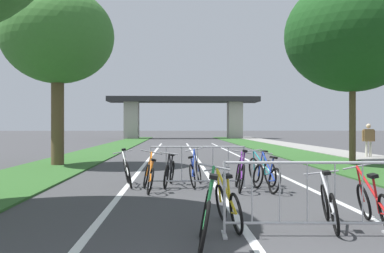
{
  "coord_description": "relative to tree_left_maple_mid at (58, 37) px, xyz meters",
  "views": [
    {
      "loc": [
        -1.04,
        -2.85,
        1.54
      ],
      "look_at": [
        0.09,
        26.39,
        1.53
      ],
      "focal_mm": 41.01,
      "sensor_mm": 36.0,
      "label": 1
    }
  ],
  "objects": [
    {
      "name": "bicycle_white_3",
      "position": [
        3.34,
        -5.86,
        -4.65
      ],
      "size": [
        0.66,
        1.66,
        0.98
      ],
      "rotation": [
        0.0,
        0.0,
        0.18
      ],
      "color": "black",
      "rests_on": "ground"
    },
    {
      "name": "lane_stripe_left_lane",
      "position": [
        3.35,
        3.91,
        -5.03
      ],
      "size": [
        0.14,
        36.6,
        0.01
      ],
      "primitive_type": "cube",
      "color": "silver",
      "rests_on": "ground"
    },
    {
      "name": "crowd_barrier_nearest",
      "position": [
        6.44,
        -11.16,
        -4.51
      ],
      "size": [
        2.41,
        0.54,
        1.05
      ],
      "rotation": [
        0.0,
        0.0,
        -0.04
      ],
      "color": "#ADADB2",
      "rests_on": "ground"
    },
    {
      "name": "tree_right_oak_near",
      "position": [
        11.58,
        -0.2,
        0.13
      ],
      "size": [
        5.31,
        5.31,
        7.43
      ],
      "color": "brown",
      "rests_on": "ground"
    },
    {
      "name": "bicycle_silver_7",
      "position": [
        6.92,
        -10.68,
        -4.68
      ],
      "size": [
        0.55,
        1.61,
        0.89
      ],
      "rotation": [
        0.0,
        0.0,
        -0.21
      ],
      "color": "black",
      "rests_on": "ground"
    },
    {
      "name": "bicycle_teal_4",
      "position": [
        6.86,
        -5.78,
        -4.66
      ],
      "size": [
        0.65,
        1.63,
        0.92
      ],
      "rotation": [
        0.0,
        0.0,
        0.24
      ],
      "color": "black",
      "rests_on": "ground"
    },
    {
      "name": "grass_verge_left",
      "position": [
        0.04,
        11.49,
        -5.01
      ],
      "size": [
        2.89,
        63.27,
        0.05
      ],
      "primitive_type": "cube",
      "color": "#2D5B26",
      "rests_on": "ground"
    },
    {
      "name": "sidewalk_path_right",
      "position": [
        13.83,
        11.49,
        -4.99
      ],
      "size": [
        2.39,
        63.27,
        0.08
      ],
      "primitive_type": "cube",
      "color": "gray",
      "rests_on": "ground"
    },
    {
      "name": "bicycle_red_5",
      "position": [
        7.6,
        -10.69,
        -4.68
      ],
      "size": [
        0.48,
        1.68,
        0.94
      ],
      "rotation": [
        0.0,
        0.0,
        -0.13
      ],
      "color": "black",
      "rests_on": "ground"
    },
    {
      "name": "bicycle_yellow_9",
      "position": [
        5.38,
        -10.59,
        -4.69
      ],
      "size": [
        0.5,
        1.56,
        0.89
      ],
      "rotation": [
        0.0,
        0.0,
        0.13
      ],
      "color": "black",
      "rests_on": "ground"
    },
    {
      "name": "grass_verge_right",
      "position": [
        11.19,
        11.49,
        -5.01
      ],
      "size": [
        2.89,
        63.27,
        0.05
      ],
      "primitive_type": "cube",
      "color": "#2D5B26",
      "rests_on": "ground"
    },
    {
      "name": "bicycle_orange_2",
      "position": [
        3.96,
        -6.86,
        -4.68
      ],
      "size": [
        0.54,
        1.64,
        0.97
      ],
      "rotation": [
        0.0,
        0.0,
        0.15
      ],
      "color": "black",
      "rests_on": "ground"
    },
    {
      "name": "lane_stripe_right_lane",
      "position": [
        7.89,
        3.91,
        -5.03
      ],
      "size": [
        0.14,
        36.6,
        0.01
      ],
      "primitive_type": "cube",
      "color": "silver",
      "rests_on": "ground"
    },
    {
      "name": "crowd_barrier_second",
      "position": [
        5.13,
        -6.35,
        -4.51
      ],
      "size": [
        2.4,
        0.47,
        1.05
      ],
      "rotation": [
        0.0,
        0.0,
        -0.01
      ],
      "color": "#ADADB2",
      "rests_on": "ground"
    },
    {
      "name": "bicycle_green_8",
      "position": [
        4.96,
        -11.69,
        -4.65
      ],
      "size": [
        0.53,
        1.65,
        1.04
      ],
      "rotation": [
        0.0,
        0.0,
        -0.08
      ],
      "color": "black",
      "rests_on": "ground"
    },
    {
      "name": "bicycle_blue_0",
      "position": [
        5.1,
        -5.89,
        -4.68
      ],
      "size": [
        0.49,
        1.69,
        0.97
      ],
      "rotation": [
        0.0,
        0.0,
        -0.19
      ],
      "color": "black",
      "rests_on": "ground"
    },
    {
      "name": "overpass_bridge",
      "position": [
        5.62,
        37.9,
        -1.26
      ],
      "size": [
        18.81,
        4.22,
        5.23
      ],
      "color": "#2D2D30",
      "rests_on": "ground"
    },
    {
      "name": "pedestrian_with_backpack",
      "position": [
        13.82,
        3.34,
        -4.02
      ],
      "size": [
        0.6,
        0.34,
        1.67
      ],
      "rotation": [
        0.0,
        0.0,
        -0.15
      ],
      "color": "beige",
      "rests_on": "ground"
    },
    {
      "name": "bicycle_black_6",
      "position": [
        4.43,
        -5.92,
        -4.69
      ],
      "size": [
        0.46,
        1.7,
        0.91
      ],
      "rotation": [
        0.0,
        0.0,
        3.02
      ],
      "color": "black",
      "rests_on": "ground"
    },
    {
      "name": "tree_left_maple_mid",
      "position": [
        0.0,
        0.0,
        0.0
      ],
      "size": [
        4.37,
        4.37,
        6.93
      ],
      "color": "brown",
      "rests_on": "ground"
    },
    {
      "name": "bicycle_blue_10",
      "position": [
        6.75,
        -6.91,
        -4.69
      ],
      "size": [
        0.52,
        1.58,
        0.95
      ],
      "rotation": [
        0.0,
        0.0,
        0.2
      ],
      "color": "black",
      "rests_on": "ground"
    },
    {
      "name": "bicycle_purple_1",
      "position": [
        6.15,
        -6.72,
        -4.65
      ],
      "size": [
        0.53,
        1.78,
        0.99
      ],
      "rotation": [
        0.0,
        0.0,
        -0.07
      ],
      "color": "black",
      "rests_on": "ground"
    },
    {
      "name": "lane_stripe_center",
      "position": [
        5.62,
        3.91,
        -5.03
      ],
      "size": [
        0.14,
        36.6,
        0.01
      ],
      "primitive_type": "cube",
      "color": "silver",
      "rests_on": "ground"
    }
  ]
}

